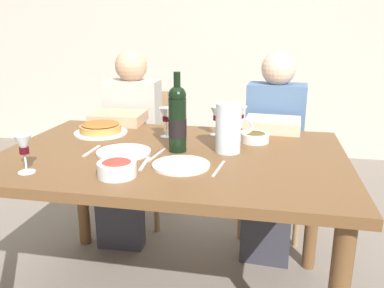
% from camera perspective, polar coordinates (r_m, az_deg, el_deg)
% --- Properties ---
extents(back_wall, '(8.00, 0.10, 2.80)m').
position_cam_1_polar(back_wall, '(4.19, 5.93, 17.81)').
color(back_wall, beige).
rests_on(back_wall, ground).
extents(dining_table, '(1.50, 1.00, 0.76)m').
position_cam_1_polar(dining_table, '(1.77, -2.89, -4.06)').
color(dining_table, brown).
rests_on(dining_table, ground).
extents(wine_bottle, '(0.08, 0.08, 0.35)m').
position_cam_1_polar(wine_bottle, '(1.73, -2.11, 3.64)').
color(wine_bottle, black).
rests_on(wine_bottle, dining_table).
extents(water_pitcher, '(0.17, 0.11, 0.22)m').
position_cam_1_polar(water_pitcher, '(1.73, 5.26, 1.89)').
color(water_pitcher, silver).
rests_on(water_pitcher, dining_table).
extents(baked_tart, '(0.27, 0.27, 0.06)m').
position_cam_1_polar(baked_tart, '(2.10, -13.01, 2.19)').
color(baked_tart, silver).
rests_on(baked_tart, dining_table).
extents(salad_bowl, '(0.14, 0.14, 0.07)m').
position_cam_1_polar(salad_bowl, '(1.48, -10.74, -3.36)').
color(salad_bowl, silver).
rests_on(salad_bowl, dining_table).
extents(olive_bowl, '(0.13, 0.13, 0.05)m').
position_cam_1_polar(olive_bowl, '(1.92, 9.04, 1.04)').
color(olive_bowl, white).
rests_on(olive_bowl, dining_table).
extents(wine_glass_left_diner, '(0.07, 0.07, 0.14)m').
position_cam_1_polar(wine_glass_left_diner, '(2.07, 6.96, 4.27)').
color(wine_glass_left_diner, silver).
rests_on(wine_glass_left_diner, dining_table).
extents(wine_glass_right_diner, '(0.07, 0.07, 0.15)m').
position_cam_1_polar(wine_glass_right_diner, '(2.00, 3.59, 4.16)').
color(wine_glass_right_diner, silver).
rests_on(wine_glass_right_diner, dining_table).
extents(wine_glass_centre, '(0.07, 0.07, 0.15)m').
position_cam_1_polar(wine_glass_centre, '(1.97, -3.73, 4.02)').
color(wine_glass_centre, silver).
rests_on(wine_glass_centre, dining_table).
extents(wine_glass_spare, '(0.06, 0.06, 0.15)m').
position_cam_1_polar(wine_glass_spare, '(1.60, -23.05, -0.38)').
color(wine_glass_spare, silver).
rests_on(wine_glass_spare, dining_table).
extents(dinner_plate_left_setting, '(0.24, 0.24, 0.01)m').
position_cam_1_polar(dinner_plate_left_setting, '(1.75, -9.79, -1.15)').
color(dinner_plate_left_setting, silver).
rests_on(dinner_plate_left_setting, dining_table).
extents(dinner_plate_right_setting, '(0.23, 0.23, 0.01)m').
position_cam_1_polar(dinner_plate_right_setting, '(1.57, -1.58, -3.05)').
color(dinner_plate_right_setting, silver).
rests_on(dinner_plate_right_setting, dining_table).
extents(fork_left_setting, '(0.01, 0.16, 0.00)m').
position_cam_1_polar(fork_left_setting, '(1.81, -14.22, -0.96)').
color(fork_left_setting, silver).
rests_on(fork_left_setting, dining_table).
extents(knife_left_setting, '(0.03, 0.18, 0.00)m').
position_cam_1_polar(knife_left_setting, '(1.71, -5.07, -1.57)').
color(knife_left_setting, silver).
rests_on(knife_left_setting, dining_table).
extents(knife_right_setting, '(0.03, 0.18, 0.00)m').
position_cam_1_polar(knife_right_setting, '(1.54, 3.88, -3.53)').
color(knife_right_setting, silver).
rests_on(knife_right_setting, dining_table).
extents(spoon_right_setting, '(0.03, 0.16, 0.00)m').
position_cam_1_polar(spoon_right_setting, '(1.61, -6.81, -2.80)').
color(spoon_right_setting, silver).
rests_on(spoon_right_setting, dining_table).
extents(chair_left, '(0.42, 0.42, 0.87)m').
position_cam_1_polar(chair_left, '(2.76, -7.48, -0.41)').
color(chair_left, '#9E7A51').
rests_on(chair_left, ground).
extents(diner_left, '(0.35, 0.51, 1.16)m').
position_cam_1_polar(diner_left, '(2.51, -9.10, 0.67)').
color(diner_left, '#B7B2A8').
rests_on(diner_left, ground).
extents(chair_right, '(0.42, 0.42, 0.87)m').
position_cam_1_polar(chair_right, '(2.63, 11.70, -1.48)').
color(chair_right, '#9E7A51').
rests_on(chair_right, ground).
extents(diner_right, '(0.35, 0.52, 1.16)m').
position_cam_1_polar(diner_right, '(2.37, 11.55, -0.42)').
color(diner_right, '#4C6B93').
rests_on(diner_right, ground).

